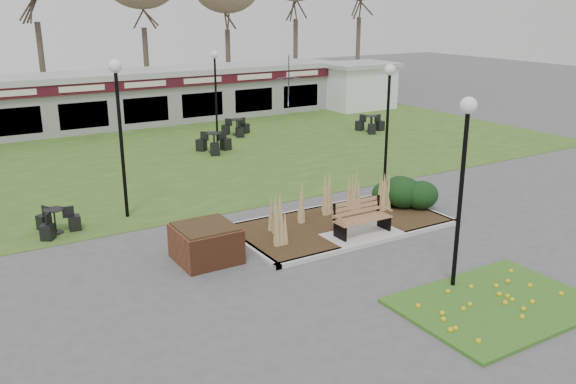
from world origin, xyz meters
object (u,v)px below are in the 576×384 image
park_bench (361,217)px  lamp_post_near_right (464,152)px  food_pavilion (137,97)px  brick_planter (206,243)px  bistro_set_b (214,146)px  service_hut (358,85)px  lamp_post_mid_left (118,104)px  bistro_set_a (55,225)px  patio_umbrella (289,91)px  lamp_post_mid_right (388,100)px  bistro_set_c (237,130)px  bistro_set_d (370,126)px  lamp_post_far_right (215,76)px

park_bench → lamp_post_near_right: size_ratio=0.38×
food_pavilion → brick_planter: bearing=-103.1°
bistro_set_b → park_bench: bearing=-93.8°
service_hut → lamp_post_near_right: 25.50m
brick_planter → lamp_post_mid_left: size_ratio=0.31×
bistro_set_a → patio_umbrella: patio_umbrella is taller
lamp_post_near_right → lamp_post_mid_left: 10.11m
lamp_post_mid_right → bistro_set_c: lamp_post_mid_right is taller
lamp_post_near_right → bistro_set_a: bearing=130.3°
brick_planter → lamp_post_mid_right: bearing=15.9°
lamp_post_near_right → bistro_set_b: (0.92, 15.22, -2.94)m
patio_umbrella → park_bench: bearing=-115.2°
lamp_post_near_right → patio_umbrella: size_ratio=1.83×
park_bench → food_pavilion: food_pavilion is taller
bistro_set_c → bistro_set_d: bearing=-24.4°
park_bench → lamp_post_mid_left: size_ratio=0.35×
lamp_post_mid_right → bistro_set_c: (-0.06, 11.33, -2.94)m
lamp_post_near_right → bistro_set_d: bearing=57.4°
service_hut → bistro_set_d: size_ratio=2.84×
park_bench → food_pavilion: size_ratio=0.07×
brick_planter → bistro_set_a: size_ratio=1.11×
lamp_post_mid_left → bistro_set_b: size_ratio=3.01×
lamp_post_mid_left → service_hut: bearing=34.2°
lamp_post_far_right → bistro_set_c: lamp_post_far_right is taller
lamp_post_near_right → lamp_post_far_right: (1.91, 17.02, -0.13)m
lamp_post_mid_left → patio_umbrella: (13.14, 11.93, -1.96)m
service_hut → bistro_set_b: service_hut is taller
food_pavilion → bistro_set_d: (9.52, -8.26, -1.18)m
brick_planter → bistro_set_c: 15.55m
patio_umbrella → food_pavilion: bearing=161.3°
park_bench → bistro_set_d: 14.89m
lamp_post_far_right → brick_planter: bearing=-116.1°
lamp_post_mid_right → bistro_set_a: lamp_post_mid_right is taller
food_pavilion → lamp_post_near_right: 23.49m
lamp_post_mid_right → food_pavilion: bearing=101.3°
bistro_set_b → brick_planter: bearing=-115.6°
park_bench → food_pavilion: bearing=90.0°
lamp_post_far_right → patio_umbrella: bearing=30.7°
bistro_set_b → patio_umbrella: (7.24, 5.50, 1.24)m
lamp_post_mid_left → lamp_post_mid_right: (8.48, -2.13, -0.28)m
food_pavilion → bistro_set_b: food_pavilion is taller
food_pavilion → bistro_set_b: (0.76, -8.20, -1.17)m
bistro_set_c → service_hut: bearing=18.8°
food_pavilion → bistro_set_a: size_ratio=18.22×
bistro_set_c → lamp_post_far_right: bearing=-147.6°
lamp_post_near_right → lamp_post_far_right: 17.12m
bistro_set_a → bistro_set_c: 14.25m
bistro_set_d → patio_umbrella: bearing=105.3°
bistro_set_a → bistro_set_c: size_ratio=0.93×
food_pavilion → bistro_set_c: food_pavilion is taller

